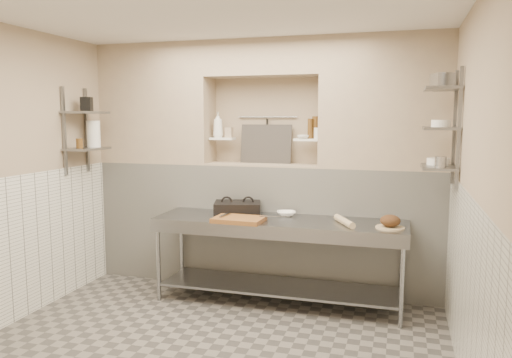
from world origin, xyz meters
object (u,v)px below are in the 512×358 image
at_px(bread_loaf, 390,221).
at_px(cutting_board, 239,219).
at_px(panini_press, 237,208).
at_px(rolling_pin, 344,221).
at_px(bottle_soap, 218,125).
at_px(bowl_alcove, 303,137).
at_px(prep_table, 278,244).
at_px(jug_left, 94,134).
at_px(mixing_bowl, 286,214).

bearing_deg(bread_loaf, cutting_board, -175.50).
xyz_separation_m(panini_press, rolling_pin, (1.17, -0.21, -0.03)).
bearing_deg(bottle_soap, cutting_board, -56.53).
distance_m(bottle_soap, bowl_alcove, 1.01).
xyz_separation_m(prep_table, cutting_board, (-0.36, -0.21, 0.28)).
xyz_separation_m(rolling_pin, bread_loaf, (0.44, -0.04, 0.04)).
distance_m(bread_loaf, bowl_alcove, 1.39).
xyz_separation_m(cutting_board, bowl_alcove, (0.50, 0.75, 0.81)).
xyz_separation_m(panini_press, bottle_soap, (-0.37, 0.40, 0.89)).
height_order(rolling_pin, jug_left, jug_left).
relative_size(cutting_board, mixing_bowl, 2.44).
xyz_separation_m(rolling_pin, bottle_soap, (-1.54, 0.60, 0.93)).
bearing_deg(rolling_pin, cutting_board, -171.25).
relative_size(bread_loaf, bottle_soap, 0.65).
height_order(prep_table, cutting_board, cutting_board).
height_order(bread_loaf, bowl_alcove, bowl_alcove).
bearing_deg(rolling_pin, panini_press, 170.08).
relative_size(panini_press, rolling_pin, 1.32).
xyz_separation_m(bottle_soap, jug_left, (-1.29, -0.55, -0.10)).
bearing_deg(mixing_bowl, cutting_board, -132.87).
relative_size(bowl_alcove, jug_left, 0.44).
distance_m(prep_table, bowl_alcove, 1.22).
relative_size(cutting_board, bowl_alcove, 3.79).
bearing_deg(jug_left, bread_loaf, -1.67).
relative_size(prep_table, rolling_pin, 6.01).
bearing_deg(jug_left, cutting_board, -6.71).
bearing_deg(rolling_pin, jug_left, 178.96).
bearing_deg(panini_press, bottle_soap, 116.75).
bearing_deg(cutting_board, panini_press, 110.55).
distance_m(cutting_board, bowl_alcove, 1.21).
bearing_deg(prep_table, bowl_alcove, 74.90).
relative_size(panini_press, cutting_board, 1.15).
xyz_separation_m(panini_press, mixing_bowl, (0.53, 0.06, -0.04)).
xyz_separation_m(rolling_pin, jug_left, (-2.83, 0.05, 0.83)).
bearing_deg(rolling_pin, bottle_soap, 158.68).
bearing_deg(bottle_soap, bowl_alcove, -0.72).
xyz_separation_m(prep_table, bottle_soap, (-0.86, 0.55, 1.22)).
bearing_deg(rolling_pin, mixing_bowl, 157.71).
bearing_deg(bread_loaf, jug_left, 178.33).
relative_size(mixing_bowl, bread_loaf, 1.06).
height_order(panini_press, jug_left, jug_left).
xyz_separation_m(bread_loaf, jug_left, (-3.27, 0.10, 0.79)).
bearing_deg(cutting_board, jug_left, 173.29).
height_order(mixing_bowl, rolling_pin, rolling_pin).
bearing_deg(bowl_alcove, bottle_soap, 179.28).
distance_m(rolling_pin, bottle_soap, 1.90).
height_order(prep_table, bottle_soap, bottle_soap).
bearing_deg(bowl_alcove, jug_left, -166.85).
distance_m(cutting_board, jug_left, 1.99).
relative_size(rolling_pin, jug_left, 1.46).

